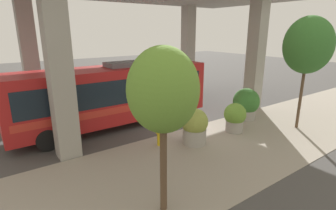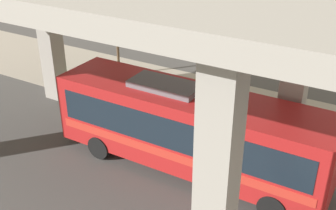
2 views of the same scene
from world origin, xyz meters
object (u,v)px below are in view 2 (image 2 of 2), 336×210
object	(u,v)px
fire_hydrant	(215,115)
street_tree_far	(115,2)
planter_back	(151,84)
street_tree_near	(298,37)
planter_front	(196,95)
planter_middle	(106,80)
bus	(189,126)

from	to	relation	value
fire_hydrant	street_tree_far	size ratio (longest dim) A/B	0.17
planter_back	street_tree_near	bearing A→B (deg)	114.23
street_tree_near	street_tree_far	world-z (taller)	street_tree_far
planter_front	planter_middle	xyz separation A→B (m)	(0.94, -4.91, 0.08)
planter_front	street_tree_far	xyz separation A→B (m)	(-1.71, -6.02, 3.60)
fire_hydrant	planter_back	xyz separation A→B (m)	(-0.88, -4.19, 0.30)
bus	planter_back	bearing A→B (deg)	-134.22
fire_hydrant	street_tree_near	bearing A→B (deg)	147.74
planter_middle	fire_hydrant	bearing A→B (deg)	91.29
planter_middle	planter_back	size ratio (longest dim) A/B	1.21
bus	street_tree_far	xyz separation A→B (m)	(-6.21, -8.00, 2.55)
fire_hydrant	planter_middle	world-z (taller)	planter_middle
planter_middle	planter_back	bearing A→B (deg)	115.08
planter_back	street_tree_near	size ratio (longest dim) A/B	0.32
planter_middle	street_tree_far	distance (m)	4.54
planter_front	street_tree_far	distance (m)	7.22
fire_hydrant	planter_front	bearing A→B (deg)	-118.60
fire_hydrant	planter_back	size ratio (longest dim) A/B	0.66
bus	fire_hydrant	bearing A→B (deg)	-171.95
fire_hydrant	planter_front	distance (m)	1.70
planter_back	planter_front	bearing A→B (deg)	88.27
planter_back	street_tree_far	size ratio (longest dim) A/B	0.26
street_tree_near	planter_front	bearing A→B (deg)	-51.82
bus	fire_hydrant	size ratio (longest dim) A/B	10.59
fire_hydrant	planter_front	size ratio (longest dim) A/B	0.60
planter_middle	street_tree_far	size ratio (longest dim) A/B	0.32
fire_hydrant	planter_front	world-z (taller)	planter_front
bus	fire_hydrant	distance (m)	4.00
planter_middle	planter_back	distance (m)	2.42
street_tree_far	planter_middle	bearing A→B (deg)	22.72
planter_back	bus	bearing A→B (deg)	45.78
planter_front	planter_back	bearing A→B (deg)	-91.73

